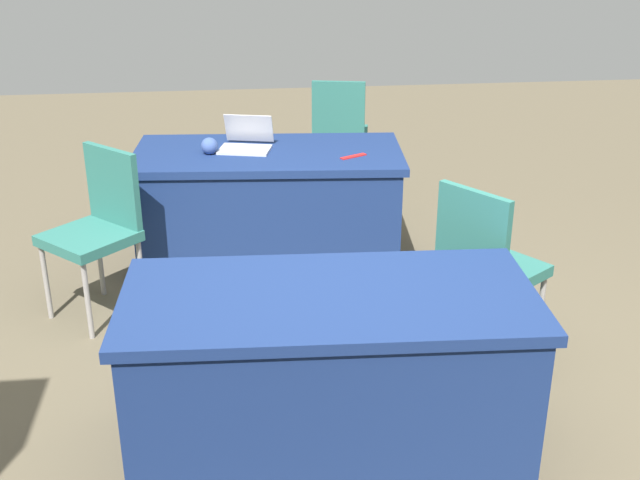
# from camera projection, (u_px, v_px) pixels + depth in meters

# --- Properties ---
(ground_plane) EXTENTS (14.40, 14.40, 0.00)m
(ground_plane) POSITION_uv_depth(u_px,v_px,m) (344.00, 434.00, 3.66)
(ground_plane) COLOR brown
(table_foreground) EXTENTS (1.77, 0.95, 0.77)m
(table_foreground) POSITION_uv_depth(u_px,v_px,m) (269.00, 207.00, 5.25)
(table_foreground) COLOR navy
(table_foreground) RESTS_ON ground
(table_back_left) EXTENTS (1.75, 0.88, 0.77)m
(table_back_left) POSITION_uv_depth(u_px,v_px,m) (329.00, 374.00, 3.42)
(table_back_left) COLOR navy
(table_back_left) RESTS_ON ground
(chair_tucked_left) EXTENTS (0.62, 0.62, 0.97)m
(chair_tucked_left) POSITION_uv_depth(u_px,v_px,m) (98.00, 223.00, 4.54)
(chair_tucked_left) COLOR #9E9993
(chair_tucked_left) RESTS_ON ground
(chair_aisle) EXTENTS (0.61, 0.61, 0.98)m
(chair_aisle) POSITION_uv_depth(u_px,v_px,m) (485.00, 261.00, 4.05)
(chair_aisle) COLOR #9E9993
(chair_aisle) RESTS_ON ground
(chair_by_pillar) EXTENTS (0.52, 0.52, 0.94)m
(chair_by_pillar) POSITION_uv_depth(u_px,v_px,m) (339.00, 128.00, 6.48)
(chair_by_pillar) COLOR #9E9993
(chair_by_pillar) RESTS_ON ground
(laptop_silver) EXTENTS (0.38, 0.36, 0.21)m
(laptop_silver) POSITION_uv_depth(u_px,v_px,m) (246.00, 143.00, 5.13)
(laptop_silver) COLOR silver
(laptop_silver) RESTS_ON table_foreground
(yarn_ball) EXTENTS (0.11, 0.11, 0.11)m
(yarn_ball) POSITION_uv_depth(u_px,v_px,m) (209.00, 146.00, 5.02)
(yarn_ball) COLOR #3F5999
(yarn_ball) RESTS_ON table_foreground
(scissors_red) EXTENTS (0.18, 0.12, 0.01)m
(scissors_red) POSITION_uv_depth(u_px,v_px,m) (353.00, 156.00, 4.98)
(scissors_red) COLOR red
(scissors_red) RESTS_ON table_foreground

